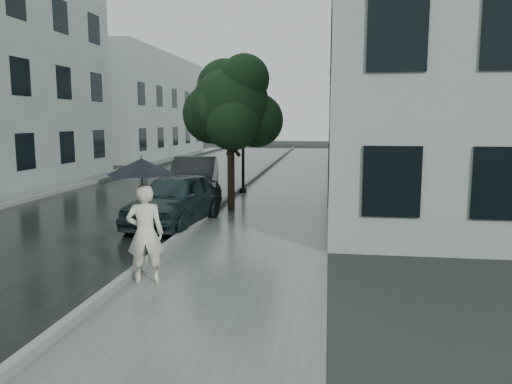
% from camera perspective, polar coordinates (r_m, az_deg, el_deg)
% --- Properties ---
extents(ground, '(120.00, 120.00, 0.00)m').
position_cam_1_polar(ground, '(9.83, -3.74, -8.83)').
color(ground, black).
rests_on(ground, ground).
extents(sidewalk, '(3.50, 60.00, 0.01)m').
position_cam_1_polar(sidewalk, '(21.45, 3.56, 0.51)').
color(sidewalk, slate).
rests_on(sidewalk, ground).
extents(kerb_near, '(0.15, 60.00, 0.15)m').
position_cam_1_polar(kerb_near, '(21.66, -1.25, 0.79)').
color(kerb_near, slate).
rests_on(kerb_near, ground).
extents(asphalt_road, '(6.85, 60.00, 0.00)m').
position_cam_1_polar(asphalt_road, '(22.51, -10.07, 0.76)').
color(asphalt_road, black).
rests_on(asphalt_road, ground).
extents(kerb_far, '(0.15, 60.00, 0.15)m').
position_cam_1_polar(kerb_far, '(23.83, -18.10, 1.07)').
color(kerb_far, slate).
rests_on(kerb_far, ground).
extents(sidewalk_far, '(1.70, 60.00, 0.01)m').
position_cam_1_polar(sidewalk_far, '(24.26, -20.05, 0.93)').
color(sidewalk_far, '#4C5451').
rests_on(sidewalk_far, ground).
extents(building_near, '(7.02, 36.00, 9.00)m').
position_cam_1_polar(building_near, '(28.94, 15.47, 11.15)').
color(building_near, gray).
rests_on(building_near, ground).
extents(building_far_b, '(7.02, 18.00, 8.00)m').
position_cam_1_polar(building_far_b, '(42.24, -13.84, 9.52)').
color(building_far_b, gray).
rests_on(building_far_b, ground).
extents(pedestrian, '(0.73, 0.58, 1.77)m').
position_cam_1_polar(pedestrian, '(9.04, -12.55, -4.65)').
color(pedestrian, beige).
rests_on(pedestrian, sidewalk).
extents(umbrella, '(1.20, 1.20, 1.33)m').
position_cam_1_polar(umbrella, '(8.91, -12.96, 2.88)').
color(umbrella, black).
rests_on(umbrella, ground).
extents(street_tree, '(3.26, 2.96, 4.89)m').
position_cam_1_polar(street_tree, '(15.91, -2.86, 9.72)').
color(street_tree, '#332619').
rests_on(street_tree, ground).
extents(lamp_post, '(0.84, 0.39, 5.03)m').
position_cam_1_polar(lamp_post, '(19.69, -1.96, 8.24)').
color(lamp_post, black).
rests_on(lamp_post, ground).
extents(car_near, '(2.10, 4.32, 1.42)m').
position_cam_1_polar(car_near, '(13.98, -9.22, -0.78)').
color(car_near, '#182729').
rests_on(car_near, ground).
extents(car_far, '(2.32, 4.72, 1.49)m').
position_cam_1_polar(car_far, '(19.05, -6.99, 1.75)').
color(car_far, black).
rests_on(car_far, ground).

